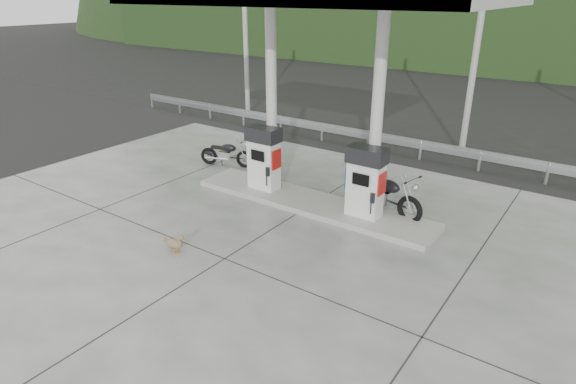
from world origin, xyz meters
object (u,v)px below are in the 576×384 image
Objects in this scene: gas_pump_right at (365,182)px; gas_pump_left at (264,158)px; motorcycle_left at (226,154)px; duck at (174,244)px; motorcycle_right at (384,194)px.

gas_pump_left is at bearing 180.00° from gas_pump_right.
duck is at bearing -78.90° from motorcycle_left.
gas_pump_right is at bearing 0.00° from gas_pump_left.
motorcycle_left is at bearing 155.77° from gas_pump_left.
gas_pump_right is (3.20, 0.00, 0.00)m from gas_pump_left.
motorcycle_left is at bearing 168.96° from gas_pump_right.
gas_pump_left reaches higher than motorcycle_left.
gas_pump_left is 1.04× the size of motorcycle_left.
duck is at bearing -109.67° from motorcycle_right.
motorcycle_left is 3.16× the size of duck.
gas_pump_right is 1.04× the size of motorcycle_left.
motorcycle_left is (-5.65, 1.10, -0.64)m from gas_pump_right.
motorcycle_right is (5.88, -0.39, 0.11)m from motorcycle_left.
gas_pump_right is 0.92m from motorcycle_right.
motorcycle_left reaches higher than duck.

